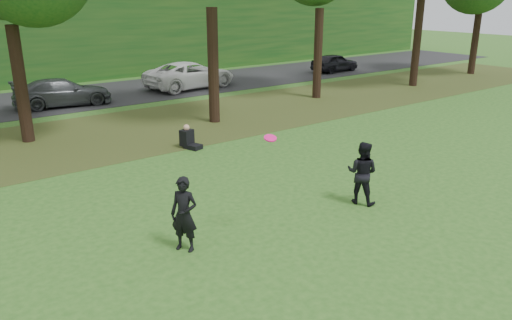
{
  "coord_description": "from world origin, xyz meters",
  "views": [
    {
      "loc": [
        -6.88,
        -5.04,
        5.09
      ],
      "look_at": [
        -0.04,
        4.05,
        1.3
      ],
      "focal_mm": 35.0,
      "sensor_mm": 36.0,
      "label": 1
    }
  ],
  "objects_px": {
    "player_left": "(184,214)",
    "seated_person": "(189,139)",
    "player_right": "(362,173)",
    "frisbee": "(270,138)"
  },
  "relations": [
    {
      "from": "player_right",
      "to": "seated_person",
      "type": "bearing_deg",
      "value": -15.65
    },
    {
      "from": "player_right",
      "to": "frisbee",
      "type": "height_order",
      "value": "frisbee"
    },
    {
      "from": "player_right",
      "to": "seated_person",
      "type": "xyz_separation_m",
      "value": [
        -1.11,
        6.86,
        -0.5
      ]
    },
    {
      "from": "player_left",
      "to": "seated_person",
      "type": "distance_m",
      "value": 7.37
    },
    {
      "from": "seated_person",
      "to": "player_right",
      "type": "bearing_deg",
      "value": -99.32
    },
    {
      "from": "frisbee",
      "to": "seated_person",
      "type": "bearing_deg",
      "value": 74.54
    },
    {
      "from": "player_left",
      "to": "seated_person",
      "type": "bearing_deg",
      "value": 115.71
    },
    {
      "from": "frisbee",
      "to": "seated_person",
      "type": "distance_m",
      "value": 7.45
    },
    {
      "from": "player_left",
      "to": "player_right",
      "type": "relative_size",
      "value": 0.99
    },
    {
      "from": "player_right",
      "to": "frisbee",
      "type": "distance_m",
      "value": 3.36
    }
  ]
}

